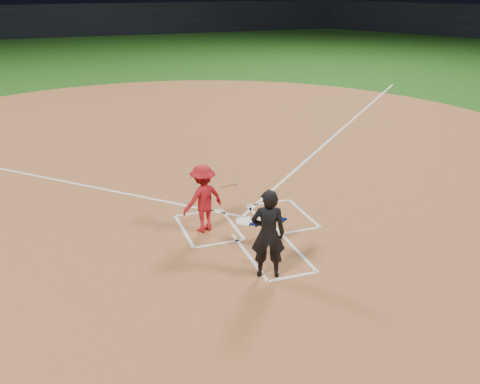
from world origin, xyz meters
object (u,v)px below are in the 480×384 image
object	(u,v)px
home_plate	(246,221)
umpire	(268,234)
catcher	(270,225)
batter_at_plate	(203,198)

from	to	relation	value
home_plate	umpire	world-z (taller)	umpire
catcher	batter_at_plate	distance (m)	1.75
catcher	batter_at_plate	world-z (taller)	batter_at_plate
home_plate	umpire	bearing A→B (deg)	79.57
catcher	home_plate	bearing A→B (deg)	-87.89
catcher	umpire	distance (m)	1.38
umpire	batter_at_plate	size ratio (longest dim) A/B	1.14
home_plate	umpire	size ratio (longest dim) A/B	0.32
batter_at_plate	home_plate	bearing A→B (deg)	6.16
batter_at_plate	catcher	bearing A→B (deg)	-46.49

